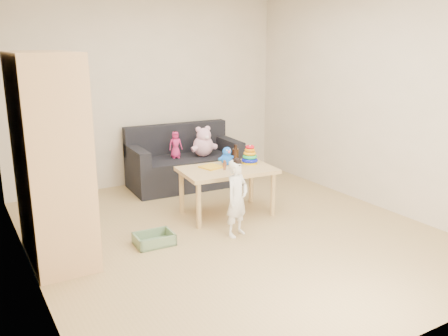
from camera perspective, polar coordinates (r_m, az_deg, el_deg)
room at (r=4.80m, az=1.00°, el=6.77°), size 4.50×4.50×4.50m
wardrobe at (r=4.57m, az=-20.14°, el=0.97°), size 0.53×1.06×1.90m
sofa at (r=6.70m, az=-4.71°, el=-0.40°), size 1.56×0.84×0.43m
play_table at (r=5.57m, az=0.35°, el=-2.83°), size 1.13×0.77×0.56m
storage_bin at (r=4.89m, az=-8.41°, el=-8.44°), size 0.39×0.30×0.11m
toddler at (r=4.93m, az=1.57°, el=-3.80°), size 0.34×0.29×0.80m
pink_bear at (r=6.63m, az=-2.53°, el=2.96°), size 0.32×0.28×0.35m
doll at (r=6.54m, az=-5.85°, el=2.76°), size 0.20×0.16×0.36m
ring_stacker at (r=5.69m, az=3.12°, el=1.42°), size 0.20×0.20×0.23m
brown_bottle at (r=5.70m, az=1.40°, el=1.53°), size 0.08×0.08×0.23m
blue_plush at (r=5.63m, az=0.30°, el=1.50°), size 0.21×0.18×0.22m
wooden_figure at (r=5.41m, az=0.07°, el=0.38°), size 0.05×0.04×0.12m
yellow_book at (r=5.52m, az=-1.53°, el=0.14°), size 0.27×0.27×0.02m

